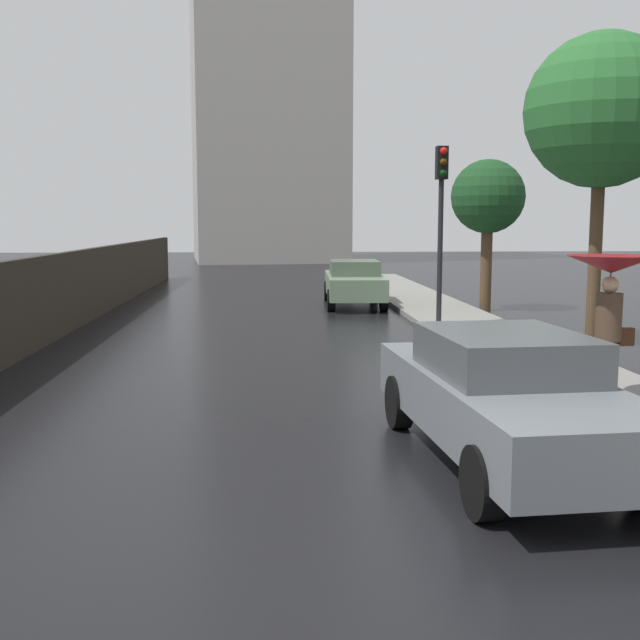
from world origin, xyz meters
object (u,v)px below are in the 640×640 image
object	(u,v)px
pedestrian_with_umbrella_near	(611,283)
street_tree_far	(602,112)
car_grey_far_ahead	(505,395)
street_tree_near	(488,198)
traffic_light	(441,201)
car_green_near_kerb	(354,282)

from	to	relation	value
pedestrian_with_umbrella_near	street_tree_far	world-z (taller)	street_tree_far
car_grey_far_ahead	pedestrian_with_umbrella_near	bearing A→B (deg)	41.24
car_grey_far_ahead	street_tree_far	world-z (taller)	street_tree_far
car_grey_far_ahead	street_tree_far	xyz separation A→B (m)	(4.02, 7.18, 3.94)
street_tree_far	car_grey_far_ahead	bearing A→B (deg)	-119.23
street_tree_far	street_tree_near	bearing A→B (deg)	92.80
car_grey_far_ahead	traffic_light	bearing A→B (deg)	77.13
car_grey_far_ahead	traffic_light	size ratio (longest dim) A/B	1.12
pedestrian_with_umbrella_near	street_tree_far	distance (m)	6.23
street_tree_near	street_tree_far	bearing A→B (deg)	-87.20
pedestrian_with_umbrella_near	street_tree_near	bearing A→B (deg)	-99.22
traffic_light	car_green_near_kerb	bearing A→B (deg)	104.60
car_grey_far_ahead	traffic_light	distance (m)	10.30
street_tree_near	street_tree_far	distance (m)	6.75
street_tree_near	car_green_near_kerb	bearing A→B (deg)	156.17
car_green_near_kerb	car_grey_far_ahead	bearing A→B (deg)	-87.93
car_grey_far_ahead	street_tree_far	size ratio (longest dim) A/B	0.75
traffic_light	street_tree_near	size ratio (longest dim) A/B	0.96
car_grey_far_ahead	street_tree_near	world-z (taller)	street_tree_near
car_green_near_kerb	car_grey_far_ahead	distance (m)	15.35
car_green_near_kerb	pedestrian_with_umbrella_near	distance (m)	13.47
traffic_light	car_grey_far_ahead	bearing A→B (deg)	-98.62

